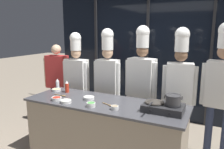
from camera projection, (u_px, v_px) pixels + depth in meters
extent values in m
cube|color=black|center=(147.00, 55.00, 4.72)|extent=(4.43, 0.04, 2.70)
cube|color=#232326|center=(96.00, 53.00, 5.22)|extent=(0.05, 0.05, 2.70)
cube|color=#232326|center=(147.00, 55.00, 4.68)|extent=(0.05, 0.05, 2.70)
cube|color=#232326|center=(211.00, 59.00, 4.13)|extent=(0.05, 0.05, 2.70)
cube|color=gray|center=(104.00, 132.00, 3.15)|extent=(2.23, 0.74, 0.86)
cube|color=#47474C|center=(104.00, 103.00, 3.07)|extent=(2.30, 0.77, 0.03)
cube|color=#28282B|center=(163.00, 108.00, 2.70)|extent=(0.49, 0.33, 0.09)
cylinder|color=black|center=(155.00, 103.00, 2.74)|extent=(0.20, 0.20, 0.01)
cylinder|color=black|center=(150.00, 111.00, 2.60)|extent=(0.03, 0.01, 0.03)
cylinder|color=black|center=(173.00, 105.00, 2.64)|extent=(0.20, 0.20, 0.01)
cylinder|color=black|center=(170.00, 114.00, 2.50)|extent=(0.03, 0.01, 0.03)
cylinder|color=#38332D|center=(155.00, 102.00, 2.74)|extent=(0.23, 0.23, 0.01)
cone|color=#38332D|center=(155.00, 100.00, 2.74)|extent=(0.25, 0.25, 0.04)
cylinder|color=black|center=(150.00, 105.00, 2.55)|extent=(0.02, 0.19, 0.02)
cylinder|color=#333335|center=(173.00, 100.00, 2.63)|extent=(0.18, 0.18, 0.12)
torus|color=#333335|center=(173.00, 95.00, 2.62)|extent=(0.18, 0.18, 0.01)
torus|color=#333335|center=(165.00, 96.00, 2.67)|extent=(0.01, 0.05, 0.05)
torus|color=#333335|center=(182.00, 98.00, 2.58)|extent=(0.01, 0.05, 0.05)
cylinder|color=red|center=(67.00, 88.00, 3.53)|extent=(0.06, 0.06, 0.15)
cone|color=white|center=(67.00, 82.00, 3.52)|extent=(0.05, 0.05, 0.04)
cylinder|color=white|center=(58.00, 85.00, 3.78)|extent=(0.06, 0.06, 0.13)
cone|color=white|center=(57.00, 80.00, 3.76)|extent=(0.05, 0.05, 0.04)
cylinder|color=white|center=(91.00, 105.00, 2.87)|extent=(0.12, 0.12, 0.05)
torus|color=white|center=(91.00, 103.00, 2.87)|extent=(0.12, 0.12, 0.01)
cylinder|color=#4C9E47|center=(91.00, 104.00, 2.87)|extent=(0.10, 0.10, 0.03)
cylinder|color=white|center=(66.00, 102.00, 3.03)|extent=(0.15, 0.15, 0.04)
torus|color=white|center=(66.00, 100.00, 3.02)|extent=(0.15, 0.15, 0.01)
cylinder|color=silver|center=(66.00, 101.00, 3.02)|extent=(0.12, 0.12, 0.02)
cylinder|color=white|center=(57.00, 99.00, 3.15)|extent=(0.14, 0.14, 0.04)
torus|color=white|center=(56.00, 97.00, 3.14)|extent=(0.15, 0.15, 0.01)
cylinder|color=#B22D1E|center=(57.00, 98.00, 3.15)|extent=(0.12, 0.12, 0.02)
cylinder|color=white|center=(89.00, 98.00, 3.17)|extent=(0.15, 0.15, 0.04)
torus|color=white|center=(89.00, 97.00, 3.16)|extent=(0.16, 0.16, 0.01)
cylinder|color=white|center=(89.00, 97.00, 3.17)|extent=(0.13, 0.13, 0.02)
cylinder|color=white|center=(56.00, 90.00, 3.63)|extent=(0.15, 0.15, 0.03)
torus|color=white|center=(56.00, 89.00, 3.63)|extent=(0.15, 0.15, 0.01)
cylinder|color=#E0C689|center=(56.00, 89.00, 3.63)|extent=(0.12, 0.12, 0.02)
cylinder|color=white|center=(115.00, 108.00, 2.76)|extent=(0.10, 0.10, 0.05)
torus|color=white|center=(115.00, 106.00, 2.76)|extent=(0.10, 0.10, 0.01)
cylinder|color=#9E896B|center=(115.00, 107.00, 2.76)|extent=(0.08, 0.08, 0.03)
cube|color=olive|center=(58.00, 95.00, 3.39)|extent=(0.15, 0.02, 0.01)
ellipsoid|color=olive|center=(64.00, 96.00, 3.33)|extent=(0.07, 0.05, 0.02)
cube|color=olive|center=(106.00, 104.00, 2.97)|extent=(0.13, 0.06, 0.01)
ellipsoid|color=olive|center=(111.00, 105.00, 2.90)|extent=(0.07, 0.06, 0.02)
cylinder|color=#232326|center=(64.00, 107.00, 4.33)|extent=(0.11, 0.11, 0.78)
cylinder|color=#232326|center=(54.00, 105.00, 4.41)|extent=(0.11, 0.11, 0.78)
cube|color=#B72D2D|center=(57.00, 72.00, 4.23)|extent=(0.43, 0.25, 0.63)
cylinder|color=beige|center=(67.00, 74.00, 4.13)|extent=(0.08, 0.08, 0.58)
cylinder|color=beige|center=(46.00, 72.00, 4.28)|extent=(0.08, 0.08, 0.58)
sphere|color=beige|center=(56.00, 49.00, 4.15)|extent=(0.19, 0.19, 0.19)
cylinder|color=#4C4C51|center=(83.00, 112.00, 4.08)|extent=(0.11, 0.11, 0.75)
cylinder|color=#4C4C51|center=(73.00, 110.00, 4.18)|extent=(0.11, 0.11, 0.75)
cube|color=white|center=(77.00, 76.00, 4.00)|extent=(0.41, 0.21, 0.61)
cylinder|color=white|center=(86.00, 78.00, 3.87)|extent=(0.08, 0.08, 0.56)
cylinder|color=white|center=(66.00, 76.00, 4.07)|extent=(0.08, 0.08, 0.56)
sphere|color=tan|center=(76.00, 53.00, 3.91)|extent=(0.18, 0.18, 0.18)
cylinder|color=white|center=(76.00, 44.00, 3.88)|extent=(0.19, 0.19, 0.22)
sphere|color=white|center=(75.00, 38.00, 3.86)|extent=(0.20, 0.20, 0.20)
cylinder|color=#232326|center=(113.00, 117.00, 3.84)|extent=(0.10, 0.10, 0.77)
cylinder|color=#232326|center=(103.00, 115.00, 3.93)|extent=(0.10, 0.10, 0.77)
cube|color=white|center=(108.00, 78.00, 3.75)|extent=(0.38, 0.20, 0.62)
cylinder|color=white|center=(118.00, 80.00, 3.63)|extent=(0.08, 0.08, 0.57)
cylinder|color=white|center=(96.00, 77.00, 3.82)|extent=(0.08, 0.08, 0.57)
sphere|color=tan|center=(108.00, 53.00, 3.67)|extent=(0.18, 0.18, 0.18)
cylinder|color=white|center=(107.00, 42.00, 3.63)|extent=(0.19, 0.19, 0.25)
sphere|color=white|center=(107.00, 35.00, 3.61)|extent=(0.21, 0.21, 0.21)
cylinder|color=#2D3856|center=(147.00, 121.00, 3.62)|extent=(0.11, 0.11, 0.79)
cylinder|color=#2D3856|center=(134.00, 118.00, 3.76)|extent=(0.11, 0.11, 0.79)
cube|color=white|center=(142.00, 78.00, 3.55)|extent=(0.46, 0.29, 0.64)
cylinder|color=white|center=(154.00, 81.00, 3.39)|extent=(0.09, 0.09, 0.59)
cylinder|color=white|center=(128.00, 78.00, 3.66)|extent=(0.09, 0.09, 0.59)
sphere|color=brown|center=(142.00, 51.00, 3.46)|extent=(0.19, 0.19, 0.19)
cylinder|color=white|center=(143.00, 40.00, 3.43)|extent=(0.20, 0.20, 0.24)
sphere|color=white|center=(143.00, 32.00, 3.40)|extent=(0.21, 0.21, 0.21)
cylinder|color=#4C4C51|center=(184.00, 128.00, 3.38)|extent=(0.10, 0.10, 0.78)
cylinder|color=#4C4C51|center=(170.00, 127.00, 3.43)|extent=(0.10, 0.10, 0.78)
cube|color=white|center=(179.00, 84.00, 3.27)|extent=(0.41, 0.26, 0.63)
cylinder|color=white|center=(195.00, 86.00, 3.18)|extent=(0.08, 0.08, 0.58)
cylinder|color=white|center=(165.00, 84.00, 3.30)|extent=(0.08, 0.08, 0.58)
sphere|color=brown|center=(181.00, 55.00, 3.18)|extent=(0.19, 0.19, 0.19)
cylinder|color=white|center=(182.00, 43.00, 3.15)|extent=(0.19, 0.19, 0.25)
sphere|color=white|center=(182.00, 34.00, 3.12)|extent=(0.21, 0.21, 0.21)
cylinder|color=#2D3856|center=(208.00, 131.00, 3.24)|extent=(0.11, 0.11, 0.81)
cube|color=white|center=(222.00, 84.00, 3.04)|extent=(0.43, 0.26, 0.65)
cylinder|color=white|center=(204.00, 84.00, 3.14)|extent=(0.08, 0.08, 0.60)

